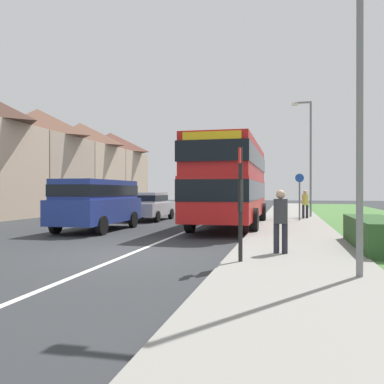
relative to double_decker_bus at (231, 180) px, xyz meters
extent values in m
plane|color=#2D3033|center=(-1.52, -8.39, -2.14)|extent=(120.00, 120.00, 0.00)
cube|color=silver|center=(-1.52, -0.39, -2.14)|extent=(0.14, 60.00, 0.01)
cube|color=gray|center=(2.68, -2.39, -2.08)|extent=(3.20, 68.00, 0.12)
cube|color=#2D5128|center=(4.78, -6.39, -1.69)|extent=(1.10, 4.10, 0.90)
cube|color=red|center=(0.00, 0.00, -0.82)|extent=(2.50, 9.67, 1.65)
cube|color=red|center=(0.00, 0.00, 0.78)|extent=(2.45, 9.47, 1.55)
cube|color=black|center=(0.00, 0.00, -0.49)|extent=(2.52, 9.71, 0.76)
cube|color=black|center=(0.00, 0.00, 0.86)|extent=(2.52, 9.71, 0.72)
cube|color=gold|center=(0.00, -4.78, 1.28)|extent=(2.00, 0.08, 0.44)
cylinder|color=black|center=(-1.25, 3.00, -1.64)|extent=(0.30, 1.00, 1.00)
cylinder|color=black|center=(1.25, 3.00, -1.64)|extent=(0.30, 1.00, 1.00)
cylinder|color=black|center=(-1.25, -2.66, -1.64)|extent=(0.30, 1.00, 1.00)
cylinder|color=black|center=(1.25, -2.66, -1.64)|extent=(0.30, 1.00, 1.00)
cube|color=navy|center=(-5.16, -2.76, -1.31)|extent=(1.95, 5.05, 0.95)
cube|color=navy|center=(-5.16, -2.76, -0.44)|extent=(1.72, 4.65, 0.78)
cube|color=black|center=(-5.16, -2.76, -0.48)|extent=(1.75, 4.69, 0.43)
cylinder|color=black|center=(-6.12, -1.20, -1.78)|extent=(0.20, 0.72, 0.72)
cylinder|color=black|center=(-4.21, -1.20, -1.78)|extent=(0.20, 0.72, 0.72)
cylinder|color=black|center=(-6.12, -4.33, -1.78)|extent=(0.20, 0.72, 0.72)
cylinder|color=black|center=(-4.21, -4.33, -1.78)|extent=(0.20, 0.72, 0.72)
cube|color=#B7B7BC|center=(-4.98, 3.16, -1.50)|extent=(1.82, 4.20, 0.69)
cube|color=#B7B7BC|center=(-4.98, 2.95, -0.87)|extent=(1.60, 2.31, 0.56)
cube|color=black|center=(-4.98, 2.95, -0.90)|extent=(1.64, 2.33, 0.32)
cylinder|color=black|center=(-5.87, 4.46, -1.84)|extent=(0.20, 0.60, 0.60)
cylinder|color=black|center=(-4.09, 4.46, -1.84)|extent=(0.20, 0.60, 0.60)
cylinder|color=black|center=(-5.87, 1.86, -1.84)|extent=(0.20, 0.60, 0.60)
cylinder|color=black|center=(-4.09, 1.86, -1.84)|extent=(0.20, 0.60, 0.60)
cylinder|color=#23232D|center=(2.21, -8.06, -1.72)|extent=(0.14, 0.14, 0.85)
cylinder|color=#23232D|center=(2.41, -8.06, -1.72)|extent=(0.14, 0.14, 0.85)
cylinder|color=#333338|center=(2.31, -8.06, -0.99)|extent=(0.34, 0.34, 0.60)
sphere|color=tan|center=(2.31, -8.06, -0.58)|extent=(0.22, 0.22, 0.22)
cylinder|color=#23232D|center=(3.35, 5.15, -1.72)|extent=(0.14, 0.14, 0.85)
cylinder|color=#23232D|center=(3.55, 5.15, -1.72)|extent=(0.14, 0.14, 0.85)
cylinder|color=#D1C14C|center=(3.45, 5.15, -0.99)|extent=(0.34, 0.34, 0.60)
sphere|color=tan|center=(3.45, 5.15, -0.58)|extent=(0.22, 0.22, 0.22)
cylinder|color=black|center=(1.48, -9.40, -0.84)|extent=(0.09, 0.09, 2.60)
cube|color=red|center=(1.48, -9.40, 0.26)|extent=(0.04, 0.44, 0.32)
cube|color=black|center=(1.48, -9.38, -0.59)|extent=(0.06, 0.52, 0.68)
cylinder|color=slate|center=(3.10, 3.37, -1.09)|extent=(0.08, 0.08, 2.10)
cylinder|color=blue|center=(3.10, 3.37, 0.16)|extent=(0.44, 0.03, 0.44)
cylinder|color=slate|center=(3.73, -10.47, 1.46)|extent=(0.12, 0.12, 7.20)
cylinder|color=slate|center=(3.83, 6.65, 1.31)|extent=(0.12, 0.12, 6.90)
cube|color=slate|center=(3.38, 6.65, 4.71)|extent=(0.90, 0.10, 0.10)
cube|color=silver|center=(2.93, 6.65, 4.64)|extent=(0.36, 0.20, 0.14)
cube|color=tan|center=(-15.32, 8.13, 0.64)|extent=(6.03, 6.17, 5.56)
pyramid|color=brown|center=(-15.32, 8.13, 4.45)|extent=(6.03, 6.17, 2.06)
cube|color=#C1A88E|center=(-15.32, 14.43, 0.64)|extent=(6.03, 6.17, 5.56)
pyramid|color=brown|center=(-15.32, 14.43, 4.45)|extent=(6.03, 6.17, 2.06)
cube|color=#C1A88E|center=(-15.32, 20.73, 0.64)|extent=(6.03, 6.17, 5.56)
pyramid|color=brown|center=(-15.32, 20.73, 4.45)|extent=(6.03, 6.17, 2.06)
camera|label=1|loc=(2.46, -18.19, -0.48)|focal=38.02mm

